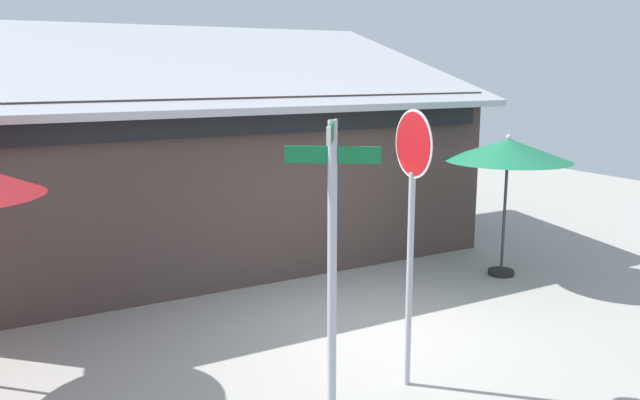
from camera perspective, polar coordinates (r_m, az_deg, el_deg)
The scene contains 5 objects.
ground_plane at distance 9.01m, azimuth 5.09°, elevation -11.54°, with size 28.00×28.00×0.10m, color #9E9B93.
cafe_building at distance 12.53m, azimuth -10.51°, elevation 2.79°, with size 9.96×5.48×4.40m.
street_sign_post at distance 6.12m, azimuth 1.07°, elevation -3.81°, with size 0.75×0.80×3.01m.
stop_sign at distance 6.91m, azimuth 8.07°, elevation -0.09°, with size 0.10×0.72×3.06m.
patio_umbrella_forest_green_center at distance 11.17m, azimuth 16.19°, elevation 4.14°, with size 2.08×2.08×2.41m.
Camera 1 is at (-4.75, -6.80, 3.46)m, focal length 36.41 mm.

